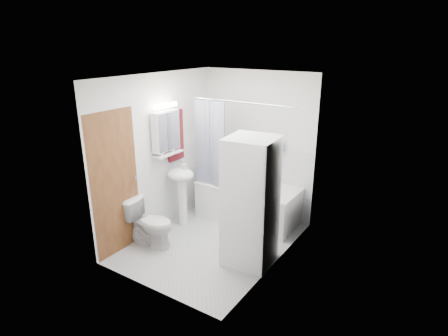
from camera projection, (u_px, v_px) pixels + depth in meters
The scene contains 20 objects.
floor at pixel (213, 242), 5.53m from camera, with size 2.60×2.60×0.00m, color silver.
room_walls at pixel (212, 145), 5.05m from camera, with size 2.60×2.60×2.60m.
wainscot at pixel (224, 198), 5.57m from camera, with size 1.98×2.58×2.58m.
door at pixel (135, 178), 5.26m from camera, with size 0.05×2.00×2.00m.
bathtub at pixel (248, 201), 6.12m from camera, with size 1.63×0.77×0.62m.
tub_spout at pixel (270, 163), 6.08m from camera, with size 0.04×0.04×0.12m, color silver.
curtain_rod at pixel (239, 102), 5.32m from camera, with size 0.02×0.02×1.81m, color silver.
shower_curtain at pixel (209, 147), 5.84m from camera, with size 0.55×0.02×1.45m.
sink at pixel (181, 183), 5.87m from camera, with size 0.44×0.37×1.04m.
medicine_cabinet at pixel (166, 130), 5.57m from camera, with size 0.13×0.50×0.71m.
shelf at pixel (168, 154), 5.68m from camera, with size 0.18×0.54×0.03m, color silver.
shower_caddy at pixel (273, 151), 5.98m from camera, with size 0.22×0.06×0.02m, color silver.
towel at pixel (175, 134), 5.83m from camera, with size 0.07×0.34×0.81m.
washer_dryer at pixel (250, 202), 4.81m from camera, with size 0.68×0.67×1.72m.
toilet at pixel (150, 223), 5.36m from camera, with size 0.40×0.71×0.69m, color white.
soap_pump at pixel (184, 169), 5.79m from camera, with size 0.08×0.17×0.08m, color gray.
shelf_bottle at pixel (161, 153), 5.55m from camera, with size 0.07×0.18×0.07m, color gray.
shelf_cup at pixel (173, 148), 5.76m from camera, with size 0.10×0.09×0.10m, color gray.
shampoo_a at pixel (275, 147), 5.94m from camera, with size 0.13×0.17×0.13m, color gray.
shampoo_b at pixel (282, 150), 5.89m from camera, with size 0.08×0.21×0.08m, color navy.
Camera 1 is at (2.79, -4.01, 2.84)m, focal length 30.00 mm.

